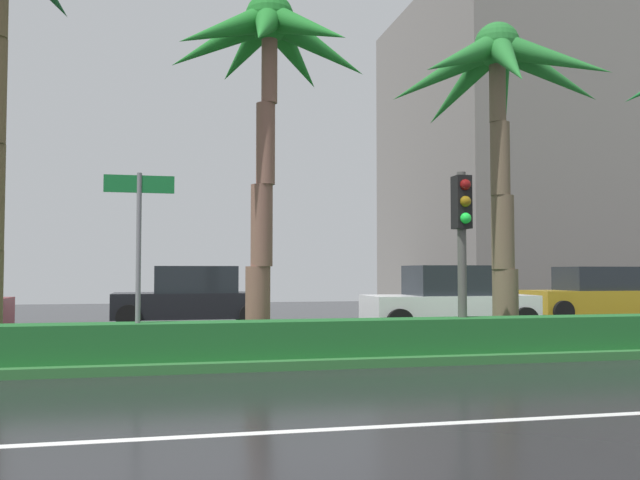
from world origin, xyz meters
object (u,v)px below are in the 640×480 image
(palm_tree_centre, at_px, (267,62))
(traffic_signal_median_right, at_px, (462,227))
(car_in_traffic_third, at_px, (450,300))
(car_in_traffic_fourth, at_px, (594,294))
(palm_tree_centre_right, at_px, (497,91))
(car_in_traffic_second, at_px, (192,297))
(street_name_sign, at_px, (139,240))

(palm_tree_centre, distance_m, traffic_signal_median_right, 4.71)
(car_in_traffic_third, xyz_separation_m, car_in_traffic_fourth, (6.38, 3.19, 0.00))
(palm_tree_centre_right, distance_m, car_in_traffic_second, 10.42)
(car_in_traffic_second, height_order, car_in_traffic_third, same)
(palm_tree_centre, height_order, car_in_traffic_fourth, palm_tree_centre)
(car_in_traffic_second, xyz_separation_m, car_in_traffic_third, (6.42, -3.52, 0.00))
(car_in_traffic_second, relative_size, car_in_traffic_fourth, 1.00)
(street_name_sign, xyz_separation_m, car_in_traffic_third, (7.58, 5.18, -1.25))
(traffic_signal_median_right, xyz_separation_m, street_name_sign, (-5.63, -0.14, -0.29))
(palm_tree_centre_right, bearing_deg, palm_tree_centre, 179.92)
(car_in_traffic_third, bearing_deg, palm_tree_centre, 36.88)
(traffic_signal_median_right, distance_m, car_in_traffic_third, 5.61)
(traffic_signal_median_right, height_order, car_in_traffic_fourth, traffic_signal_median_right)
(palm_tree_centre, xyz_separation_m, palm_tree_centre_right, (4.65, -0.01, -0.28))
(palm_tree_centre, xyz_separation_m, car_in_traffic_fourth, (11.73, 7.21, -4.63))
(palm_tree_centre, relative_size, car_in_traffic_fourth, 1.54)
(street_name_sign, distance_m, car_in_traffic_third, 9.26)
(traffic_signal_median_right, bearing_deg, street_name_sign, -178.53)
(street_name_sign, relative_size, car_in_traffic_second, 0.70)
(palm_tree_centre_right, distance_m, street_name_sign, 7.63)
(car_in_traffic_second, bearing_deg, car_in_traffic_third, 151.23)
(car_in_traffic_second, bearing_deg, palm_tree_centre, 98.03)
(palm_tree_centre, xyz_separation_m, traffic_signal_median_right, (3.40, -1.01, -3.09))
(car_in_traffic_third, bearing_deg, street_name_sign, 34.33)
(palm_tree_centre, height_order, street_name_sign, palm_tree_centre)
(palm_tree_centre_right, relative_size, car_in_traffic_fourth, 1.49)
(traffic_signal_median_right, xyz_separation_m, car_in_traffic_second, (-4.47, 8.56, -1.54))
(palm_tree_centre_right, height_order, street_name_sign, palm_tree_centre_right)
(car_in_traffic_fourth, bearing_deg, traffic_signal_median_right, 44.65)
(traffic_signal_median_right, distance_m, car_in_traffic_second, 9.77)
(car_in_traffic_third, distance_m, car_in_traffic_fourth, 7.13)
(car_in_traffic_third, bearing_deg, traffic_signal_median_right, 68.83)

